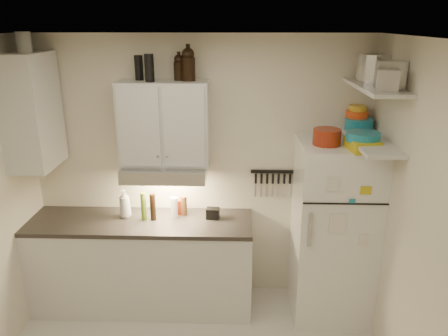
{
  "coord_description": "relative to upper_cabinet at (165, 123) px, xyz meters",
  "views": [
    {
      "loc": [
        0.36,
        -2.5,
        2.7
      ],
      "look_at": [
        0.25,
        0.9,
        1.55
      ],
      "focal_mm": 35.0,
      "sensor_mm": 36.0,
      "label": 1
    }
  ],
  "objects": [
    {
      "name": "ceiling",
      "position": [
        0.3,
        -1.33,
        0.78
      ],
      "size": [
        3.2,
        3.0,
        0.02
      ],
      "primitive_type": "cube",
      "color": "silver",
      "rests_on": "ground"
    },
    {
      "name": "back_wall",
      "position": [
        0.3,
        0.18,
        -0.53
      ],
      "size": [
        3.2,
        0.02,
        2.6
      ],
      "primitive_type": "cube",
      "color": "beige",
      "rests_on": "ground"
    },
    {
      "name": "right_wall",
      "position": [
        1.91,
        -1.33,
        -0.53
      ],
      "size": [
        0.02,
        3.0,
        2.6
      ],
      "primitive_type": "cube",
      "color": "beige",
      "rests_on": "ground"
    },
    {
      "name": "base_cabinet",
      "position": [
        -0.25,
        -0.14,
        -1.39
      ],
      "size": [
        2.1,
        0.6,
        0.88
      ],
      "primitive_type": "cube",
      "color": "silver",
      "rests_on": "floor"
    },
    {
      "name": "countertop",
      "position": [
        -0.25,
        -0.14,
        -0.93
      ],
      "size": [
        2.1,
        0.62,
        0.04
      ],
      "primitive_type": "cube",
      "color": "#2E2A27",
      "rests_on": "base_cabinet"
    },
    {
      "name": "upper_cabinet",
      "position": [
        0.0,
        0.0,
        0.0
      ],
      "size": [
        0.8,
        0.33,
        0.75
      ],
      "primitive_type": "cube",
      "color": "silver",
      "rests_on": "back_wall"
    },
    {
      "name": "side_cabinet",
      "position": [
        -1.14,
        -0.14,
        0.12
      ],
      "size": [
        0.33,
        0.55,
        1.0
      ],
      "primitive_type": "cube",
      "color": "silver",
      "rests_on": "left_wall"
    },
    {
      "name": "range_hood",
      "position": [
        0.0,
        -0.06,
        -0.44
      ],
      "size": [
        0.76,
        0.46,
        0.12
      ],
      "primitive_type": "cube",
      "color": "silver",
      "rests_on": "back_wall"
    },
    {
      "name": "fridge",
      "position": [
        1.55,
        -0.18,
        -0.98
      ],
      "size": [
        0.7,
        0.68,
        1.7
      ],
      "primitive_type": "cube",
      "color": "white",
      "rests_on": "floor"
    },
    {
      "name": "shelf_hi",
      "position": [
        1.75,
        -0.31,
        0.38
      ],
      "size": [
        0.3,
        0.95,
        0.03
      ],
      "primitive_type": "cube",
      "color": "silver",
      "rests_on": "right_wall"
    },
    {
      "name": "shelf_lo",
      "position": [
        1.75,
        -0.31,
        -0.07
      ],
      "size": [
        0.3,
        0.95,
        0.03
      ],
      "primitive_type": "cube",
      "color": "silver",
      "rests_on": "right_wall"
    },
    {
      "name": "knife_strip",
      "position": [
        1.0,
        0.15,
        -0.51
      ],
      "size": [
        0.42,
        0.02,
        0.03
      ],
      "primitive_type": "cube",
      "color": "black",
      "rests_on": "back_wall"
    },
    {
      "name": "dutch_oven",
      "position": [
        1.41,
        -0.23,
        -0.06
      ],
      "size": [
        0.27,
        0.27,
        0.14
      ],
      "primitive_type": "cylinder",
      "rotation": [
        0.0,
        0.0,
        -0.14
      ],
      "color": "maroon",
      "rests_on": "fridge"
    },
    {
      "name": "book_stack",
      "position": [
        1.67,
        -0.39,
        -0.08
      ],
      "size": [
        0.25,
        0.3,
        0.09
      ],
      "primitive_type": "cube",
      "rotation": [
        0.0,
        0.0,
        0.12
      ],
      "color": "gold",
      "rests_on": "fridge"
    },
    {
      "name": "spice_jar",
      "position": [
        1.63,
        -0.16,
        -0.07
      ],
      "size": [
        0.07,
        0.07,
        0.11
      ],
      "primitive_type": "cylinder",
      "rotation": [
        0.0,
        0.0,
        0.07
      ],
      "color": "silver",
      "rests_on": "fridge"
    },
    {
      "name": "stock_pot",
      "position": [
        1.81,
        -0.04,
        0.5
      ],
      "size": [
        0.38,
        0.38,
        0.22
      ],
      "primitive_type": "cylinder",
      "rotation": [
        0.0,
        0.0,
        0.24
      ],
      "color": "silver",
      "rests_on": "shelf_hi"
    },
    {
      "name": "tin_a",
      "position": [
        1.8,
        -0.46,
        0.49
      ],
      "size": [
        0.23,
        0.21,
        0.2
      ],
      "primitive_type": "cube",
      "rotation": [
        0.0,
        0.0,
        -0.13
      ],
      "color": "#AAAAAD",
      "rests_on": "shelf_hi"
    },
    {
      "name": "tin_b",
      "position": [
        1.74,
        -0.61,
        0.47
      ],
      "size": [
        0.19,
        0.19,
        0.16
      ],
      "primitive_type": "cube",
      "rotation": [
        0.0,
        0.0,
        -0.27
      ],
      "color": "#AAAAAD",
      "rests_on": "shelf_hi"
    },
    {
      "name": "bowl_teal",
      "position": [
        1.74,
        0.02,
        -0.0
      ],
      "size": [
        0.25,
        0.25,
        0.1
      ],
      "primitive_type": "cylinder",
      "color": "teal",
      "rests_on": "shelf_lo"
    },
    {
      "name": "bowl_orange",
      "position": [
        1.73,
        0.07,
        0.08
      ],
      "size": [
        0.2,
        0.2,
        0.06
      ],
      "primitive_type": "cylinder",
      "color": "#EB4816",
      "rests_on": "bowl_teal"
    },
    {
      "name": "bowl_yellow",
      "position": [
        1.73,
        0.07,
        0.13
      ],
      "size": [
        0.15,
        0.15,
        0.05
      ],
      "primitive_type": "cylinder",
      "color": "gold",
      "rests_on": "bowl_orange"
    },
    {
      "name": "plates",
      "position": [
        1.68,
        -0.37,
        -0.02
      ],
      "size": [
        0.28,
        0.28,
        0.07
      ],
      "primitive_type": "cylinder",
      "rotation": [
        0.0,
        0.0,
        0.0
      ],
      "color": "teal",
      "rests_on": "shelf_lo"
    },
    {
      "name": "growler_a",
      "position": [
        0.14,
        0.05,
        0.49
      ],
      "size": [
        0.12,
        0.12,
        0.23
      ],
      "primitive_type": null,
      "rotation": [
        0.0,
        0.0,
        0.27
      ],
      "color": "black",
      "rests_on": "upper_cabinet"
    },
    {
      "name": "growler_b",
      "position": [
        0.23,
        0.02,
        0.52
      ],
      "size": [
        0.16,
        0.16,
        0.29
      ],
      "primitive_type": null,
      "rotation": [
        0.0,
        0.0,
        -0.34
      ],
      "color": "black",
      "rests_on": "upper_cabinet"
    },
    {
      "name": "thermos_a",
      "position": [
        -0.1,
        -0.06,
        0.49
      ],
      "size": [
        0.09,
        0.09,
        0.23
      ],
      "primitive_type": "cylinder",
      "rotation": [
        0.0,
        0.0,
        0.11
      ],
      "color": "black",
      "rests_on": "upper_cabinet"
    },
    {
      "name": "thermos_b",
      "position": [
        -0.21,
        0.05,
        0.48
      ],
      "size": [
        0.09,
        0.09,
        0.21
      ],
      "primitive_type": "cylinder",
      "rotation": [
        0.0,
        0.0,
        -0.2
      ],
      "color": "black",
      "rests_on": "upper_cabinet"
    },
    {
      "name": "side_jar",
      "position": [
        -1.14,
        -0.1,
        0.71
      ],
      "size": [
        0.16,
        0.16,
        0.17
      ],
      "primitive_type": "cylinder",
      "rotation": [
        0.0,
        0.0,
        -0.38
      ],
      "color": "silver",
      "rests_on": "side_cabinet"
    },
    {
      "name": "soap_bottle",
      "position": [
        -0.4,
        -0.07,
        -0.75
      ],
      "size": [
        0.15,
        0.15,
        0.32
      ],
      "primitive_type": "imported",
      "rotation": [
        0.0,
        0.0,
        -0.27
      ],
      "color": "silver",
      "rests_on": "countertop"
    },
    {
      "name": "pepper_mill",
      "position": [
        0.15,
        0.0,
        -0.81
      ],
      "size": [
        0.08,
        0.08,
        0.19
      ],
      "primitive_type": "cylinder",
      "rotation": [
        0.0,
        0.0,
        0.41
      ],
      "color": "brown",
      "rests_on": "countertop"
    },
    {
      "name": "oil_bottle",
      "position": [
        -0.21,
        -0.12,
        -0.77
      ],
      "size": [
        0.06,
        0.06,
        0.27
      ],
      "primitive_type": "cylinder",
      "rotation": [
        0.0,
        0.0,
        0.06
      ],
      "color": "#4B681A",
      "rests_on": "countertop"
    },
    {
      "name": "vinegar_bottle",
      "position": [
        -0.13,
        -0.12,
        -0.77
      ],
      "size": [
        0.06,
        0.06,
        0.26
      ],
      "primitive_type": "cylinder",
      "rotation": [
        0.0,
        0.0,
        0.18
      ],
      "color": "black",
      "rests_on": "countertop"
    },
    {
      "name": "clear_bottle",
      "position": [
        0.07,
        -0.06,
        -0.8
      ],
      "size": [
        0.07,
        0.07,
        0.2
      ],
      "primitive_type": "cylinder",
      "rotation": [
        0.0,
        0.0,
        0.05
      ],
      "color": "silver",
      "rests_on": "countertop"
    },
    {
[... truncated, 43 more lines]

